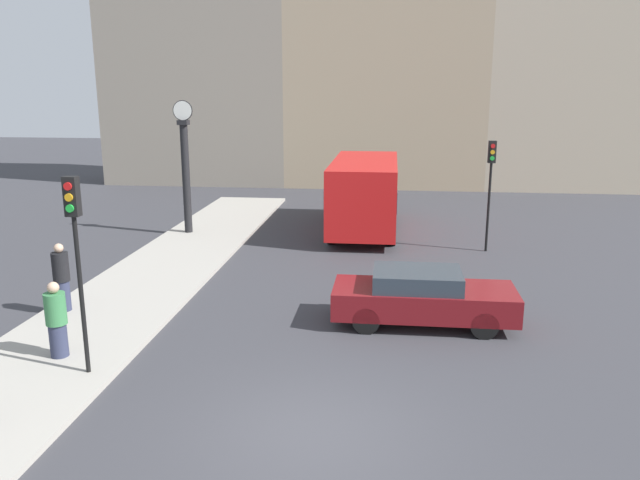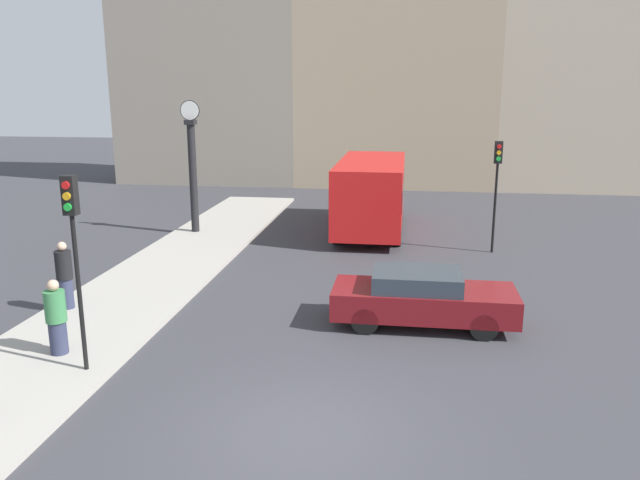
{
  "view_description": "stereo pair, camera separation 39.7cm",
  "coord_description": "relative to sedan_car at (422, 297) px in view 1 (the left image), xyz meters",
  "views": [
    {
      "loc": [
        1.26,
        -9.39,
        5.7
      ],
      "look_at": [
        -0.45,
        5.44,
        2.04
      ],
      "focal_mm": 35.0,
      "sensor_mm": 36.0,
      "label": 1
    },
    {
      "loc": [
        1.65,
        -9.34,
        5.7
      ],
      "look_at": [
        -0.45,
        5.44,
        2.04
      ],
      "focal_mm": 35.0,
      "sensor_mm": 36.0,
      "label": 2
    }
  ],
  "objects": [
    {
      "name": "bus_distant",
      "position": [
        -1.88,
        10.13,
        0.93
      ],
      "size": [
        2.55,
        7.2,
        2.89
      ],
      "color": "red",
      "rests_on": "ground_plane"
    },
    {
      "name": "sedan_car",
      "position": [
        0.0,
        0.0,
        0.0
      ],
      "size": [
        4.43,
        1.73,
        1.38
      ],
      "color": "maroon",
      "rests_on": "ground_plane"
    },
    {
      "name": "traffic_light_far",
      "position": [
        2.6,
        7.42,
        2.09
      ],
      "size": [
        0.26,
        0.24,
        3.92
      ],
      "color": "black",
      "rests_on": "ground_plane"
    },
    {
      "name": "street_clock",
      "position": [
        -8.78,
        8.67,
        1.93
      ],
      "size": [
        0.77,
        0.39,
        5.11
      ],
      "color": "black",
      "rests_on": "sidewalk_corner"
    },
    {
      "name": "pedestrian_green_hoodie",
      "position": [
        -7.77,
        -3.06,
        0.21
      ],
      "size": [
        0.44,
        0.44,
        1.65
      ],
      "color": "#2D334C",
      "rests_on": "sidewalk_corner"
    },
    {
      "name": "sidewalk_corner",
      "position": [
        -7.97,
        4.71,
        -0.65
      ],
      "size": [
        3.41,
        24.03,
        0.12
      ],
      "primitive_type": "cube",
      "color": "#A39E93",
      "rests_on": "ground_plane"
    },
    {
      "name": "traffic_light_near",
      "position": [
        -6.81,
        -3.72,
        2.24
      ],
      "size": [
        0.26,
        0.24,
        3.97
      ],
      "color": "black",
      "rests_on": "sidewalk_corner"
    },
    {
      "name": "pedestrian_black_jacket",
      "position": [
        -9.11,
        -0.38,
        0.28
      ],
      "size": [
        0.41,
        0.41,
        1.77
      ],
      "color": "#2D334C",
      "rests_on": "sidewalk_corner"
    },
    {
      "name": "building_row",
      "position": [
        -1.88,
        23.19,
        7.59
      ],
      "size": [
        31.71,
        5.0,
        18.77
      ],
      "color": "gray",
      "rests_on": "ground_plane"
    },
    {
      "name": "ground_plane",
      "position": [
        -2.09,
        -5.31,
        -0.71
      ],
      "size": [
        120.0,
        120.0,
        0.0
      ],
      "primitive_type": "plane",
      "color": "#38383D"
    }
  ]
}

